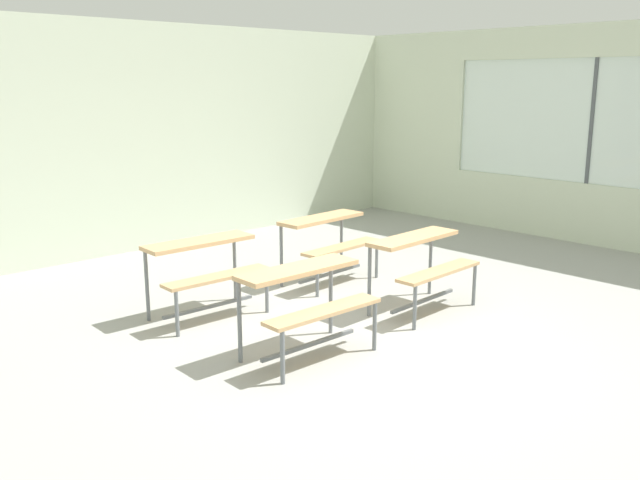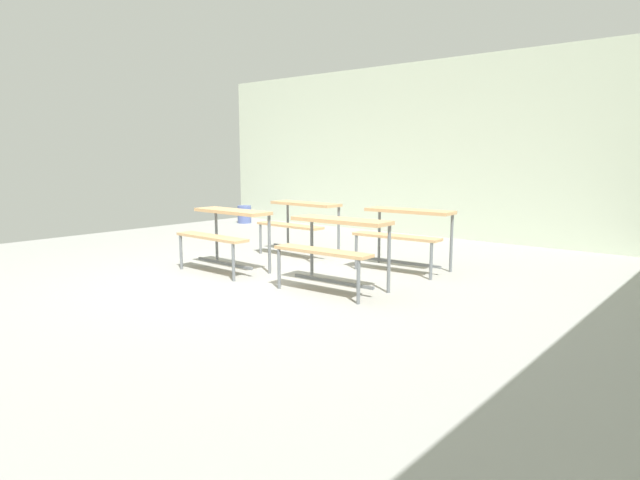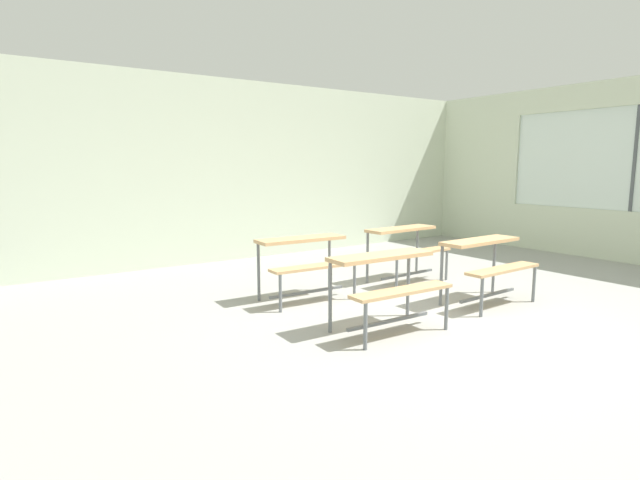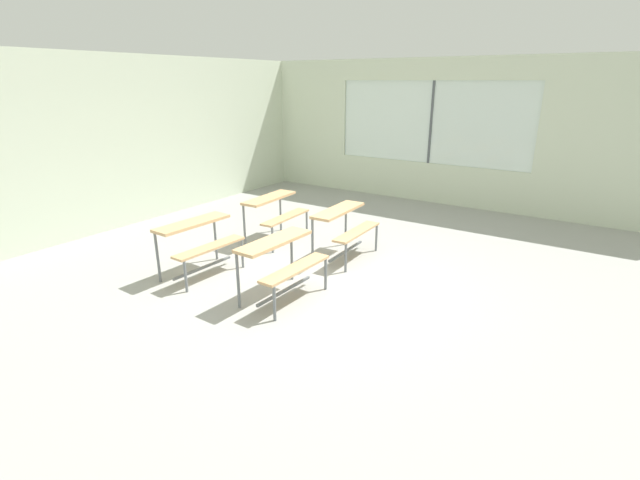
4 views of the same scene
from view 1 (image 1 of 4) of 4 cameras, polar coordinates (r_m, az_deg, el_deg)
name	(u,v)px [view 1 (image 1 of 4)]	position (r m, az deg, el deg)	size (l,w,h in m)	color
ground	(371,345)	(6.08, 4.32, -8.77)	(10.00, 9.00, 0.05)	#9E9E99
wall_back	(115,140)	(9.29, -16.77, 8.02)	(10.00, 0.12, 3.00)	beige
wall_right	(638,143)	(9.93, 24.99, 7.35)	(0.12, 9.00, 3.00)	beige
desk_bench_r0c0	(307,291)	(5.61, -1.13, -4.25)	(1.12, 0.63, 0.74)	tan
desk_bench_r0c1	(422,255)	(6.80, 8.52, -1.27)	(1.12, 0.62, 0.74)	tan
desk_bench_r1c0	(206,260)	(6.64, -9.54, -1.66)	(1.13, 0.64, 0.74)	tan
desk_bench_r1c1	(329,233)	(7.69, 0.72, 0.55)	(1.13, 0.64, 0.74)	tan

